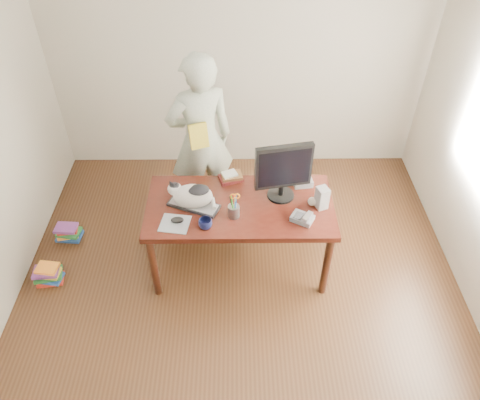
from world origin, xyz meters
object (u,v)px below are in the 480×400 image
(calculator, at_px, (301,178))
(book_pile_a, at_px, (49,274))
(book_pile_b, at_px, (68,232))
(cat, at_px, (191,195))
(mouse, at_px, (177,220))
(coffee_mug, at_px, (205,224))
(keyboard, at_px, (194,205))
(phone, at_px, (303,218))
(pen_cup, at_px, (234,210))
(speaker, at_px, (322,198))
(monitor, at_px, (283,170))
(baseball, at_px, (312,201))
(book_stack, at_px, (231,177))
(desk, at_px, (240,211))
(person, at_px, (201,140))

(calculator, relative_size, book_pile_a, 0.89)
(book_pile_b, bearing_deg, cat, -15.33)
(mouse, xyz_separation_m, coffee_mug, (0.23, -0.06, 0.02))
(keyboard, distance_m, phone, 0.92)
(keyboard, height_order, pen_cup, pen_cup)
(pen_cup, xyz_separation_m, coffee_mug, (-0.23, -0.13, -0.02))
(speaker, bearing_deg, monitor, 137.82)
(book_pile_b, bearing_deg, baseball, -8.63)
(calculator, bearing_deg, keyboard, -168.67)
(monitor, bearing_deg, calculator, 36.91)
(monitor, height_order, baseball, monitor)
(monitor, distance_m, book_stack, 0.57)
(desk, height_order, cat, cat)
(coffee_mug, xyz_separation_m, baseball, (0.89, 0.27, -0.01))
(coffee_mug, bearing_deg, calculator, 34.82)
(monitor, xyz_separation_m, baseball, (0.25, -0.10, -0.27))
(coffee_mug, distance_m, baseball, 0.93)
(pen_cup, height_order, baseball, pen_cup)
(calculator, relative_size, person, 0.14)
(phone, distance_m, book_pile_b, 2.40)
(mouse, distance_m, coffee_mug, 0.24)
(monitor, height_order, book_pile_a, monitor)
(keyboard, height_order, person, person)
(pen_cup, bearing_deg, desk, 76.31)
(mouse, bearing_deg, phone, 9.57)
(speaker, relative_size, baseball, 2.65)
(phone, height_order, book_pile_a, phone)
(mouse, distance_m, book_stack, 0.70)
(desk, distance_m, person, 0.83)
(cat, xyz_separation_m, baseball, (1.02, 0.01, -0.09))
(monitor, relative_size, baseball, 7.17)
(pen_cup, distance_m, book_stack, 0.48)
(person, bearing_deg, book_stack, 103.87)
(mouse, height_order, baseball, baseball)
(mouse, relative_size, book_stack, 0.49)
(keyboard, height_order, mouse, mouse)
(speaker, relative_size, book_pile_a, 0.74)
(book_pile_a, bearing_deg, cat, 8.02)
(pen_cup, distance_m, mouse, 0.47)
(coffee_mug, bearing_deg, keyboard, 113.68)
(desk, distance_m, mouse, 0.61)
(book_stack, bearing_deg, calculator, -18.86)
(phone, height_order, speaker, speaker)
(phone, xyz_separation_m, book_pile_b, (-2.23, 0.54, -0.70))
(cat, distance_m, speaker, 1.09)
(desk, xyz_separation_m, calculator, (0.56, 0.23, 0.18))
(monitor, height_order, coffee_mug, monitor)
(keyboard, distance_m, speaker, 1.08)
(desk, relative_size, pen_cup, 6.49)
(book_stack, height_order, calculator, book_stack)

